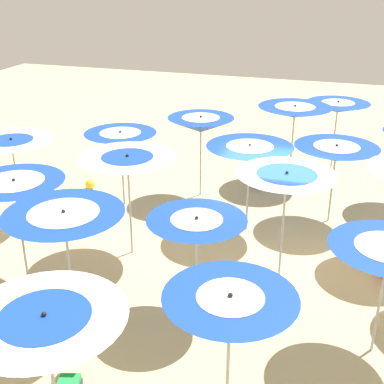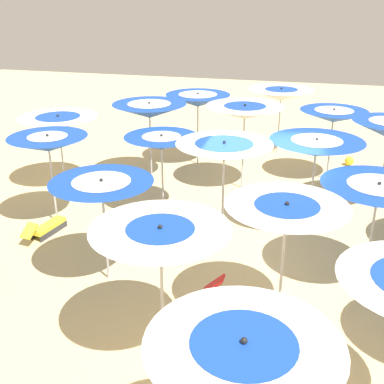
# 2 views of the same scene
# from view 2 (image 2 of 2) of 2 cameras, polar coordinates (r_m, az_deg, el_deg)

# --- Properties ---
(ground) EXTENTS (42.14, 42.14, 0.04)m
(ground) POSITION_cam_2_polar(r_m,az_deg,el_deg) (11.99, 7.90, -5.45)
(ground) COLOR beige
(beach_umbrella_0) EXTENTS (2.28, 2.28, 2.19)m
(beach_umbrella_0) POSITION_cam_2_polar(r_m,az_deg,el_deg) (14.88, -15.19, 7.77)
(beach_umbrella_0) COLOR #B2B2B7
(beach_umbrella_0) RESTS_ON ground
(beach_umbrella_1) EXTENTS (1.92, 1.92, 2.33)m
(beach_umbrella_1) POSITION_cam_2_polar(r_m,az_deg,el_deg) (12.42, -16.29, 5.38)
(beach_umbrella_1) COLOR #B2B2B7
(beach_umbrella_1) RESTS_ON ground
(beach_umbrella_2) EXTENTS (2.01, 2.01, 2.22)m
(beach_umbrella_2) POSITION_cam_2_polar(r_m,az_deg,el_deg) (9.63, -10.37, 0.19)
(beach_umbrella_2) COLOR #B2B2B7
(beach_umbrella_2) RESTS_ON ground
(beach_umbrella_3) EXTENTS (2.14, 2.14, 2.35)m
(beach_umbrella_3) POSITION_cam_2_polar(r_m,az_deg,el_deg) (7.44, -3.66, -5.67)
(beach_umbrella_3) COLOR #B2B2B7
(beach_umbrella_3) RESTS_ON ground
(beach_umbrella_4) EXTENTS (1.97, 1.97, 2.51)m
(beach_umbrella_4) POSITION_cam_2_polar(r_m,az_deg,el_deg) (5.11, 5.92, -18.82)
(beach_umbrella_4) COLOR #B2B2B7
(beach_umbrella_4) RESTS_ON ground
(beach_umbrella_5) EXTENTS (2.20, 2.20, 2.45)m
(beach_umbrella_5) POSITION_cam_2_polar(r_m,az_deg,el_deg) (14.82, -4.94, 9.38)
(beach_umbrella_5) COLOR #B2B2B7
(beach_umbrella_5) RESTS_ON ground
(beach_umbrella_6) EXTENTS (1.91, 1.91, 2.15)m
(beach_umbrella_6) POSITION_cam_2_polar(r_m,az_deg,el_deg) (12.58, -3.54, 5.72)
(beach_umbrella_6) COLOR #B2B2B7
(beach_umbrella_6) RESTS_ON ground
(beach_umbrella_7) EXTENTS (2.12, 2.12, 2.52)m
(beach_umbrella_7) POSITION_cam_2_polar(r_m,az_deg,el_deg) (10.75, 3.73, 4.85)
(beach_umbrella_7) COLOR #B2B2B7
(beach_umbrella_7) RESTS_ON ground
(beach_umbrella_8) EXTENTS (2.06, 2.06, 2.38)m
(beach_umbrella_8) POSITION_cam_2_polar(r_m,az_deg,el_deg) (8.23, 10.86, -2.58)
(beach_umbrella_8) COLOR #B2B2B7
(beach_umbrella_8) RESTS_ON ground
(beach_umbrella_10) EXTENTS (2.09, 2.09, 2.43)m
(beach_umbrella_10) POSITION_cam_2_polar(r_m,az_deg,el_deg) (16.20, 0.68, 10.57)
(beach_umbrella_10) COLOR #B2B2B7
(beach_umbrella_10) RESTS_ON ground
(beach_umbrella_11) EXTENTS (2.21, 2.21, 2.54)m
(beach_umbrella_11) POSITION_cam_2_polar(r_m,az_deg,el_deg) (14.17, 6.11, 9.17)
(beach_umbrella_11) COLOR #B2B2B7
(beach_umbrella_11) RESTS_ON ground
(beach_umbrella_12) EXTENTS (2.19, 2.19, 2.39)m
(beach_umbrella_12) POSITION_cam_2_polar(r_m,az_deg,el_deg) (11.77, 14.17, 4.97)
(beach_umbrella_12) COLOR #B2B2B7
(beach_umbrella_12) RESTS_ON ground
(beach_umbrella_13) EXTENTS (2.19, 2.19, 2.21)m
(beach_umbrella_13) POSITION_cam_2_polar(r_m,az_deg,el_deg) (9.99, 20.70, -0.23)
(beach_umbrella_13) COLOR #B2B2B7
(beach_umbrella_13) RESTS_ON ground
(beach_umbrella_15) EXTENTS (2.25, 2.25, 2.36)m
(beach_umbrella_15) POSITION_cam_2_polar(r_m,az_deg,el_deg) (17.65, 10.26, 11.01)
(beach_umbrella_15) COLOR #B2B2B7
(beach_umbrella_15) RESTS_ON ground
(beach_umbrella_16) EXTENTS (2.01, 2.01, 2.25)m
(beach_umbrella_16) POSITION_cam_2_polar(r_m,az_deg,el_deg) (15.42, 16.06, 8.45)
(beach_umbrella_16) COLOR #B2B2B7
(beach_umbrella_16) RESTS_ON ground
(lounger_0) EXTENTS (1.34, 0.35, 0.62)m
(lounger_0) POSITION_cam_2_polar(r_m,az_deg,el_deg) (9.46, 5.76, -12.22)
(lounger_0) COLOR olive
(lounger_0) RESTS_ON ground
(lounger_1) EXTENTS (0.54, 1.37, 0.50)m
(lounger_1) POSITION_cam_2_polar(r_m,az_deg,el_deg) (12.49, -16.50, -3.95)
(lounger_1) COLOR #333338
(lounger_1) RESTS_ON ground
(lounger_3) EXTENTS (1.21, 0.68, 0.51)m
(lounger_3) POSITION_cam_2_polar(r_m,az_deg,el_deg) (15.32, -12.12, 1.59)
(lounger_3) COLOR #333338
(lounger_3) RESTS_ON ground
(beach_ball) EXTENTS (0.30, 0.30, 0.30)m
(beach_ball) POSITION_cam_2_polar(r_m,az_deg,el_deg) (17.41, 17.72, 3.44)
(beach_ball) COLOR yellow
(beach_ball) RESTS_ON ground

